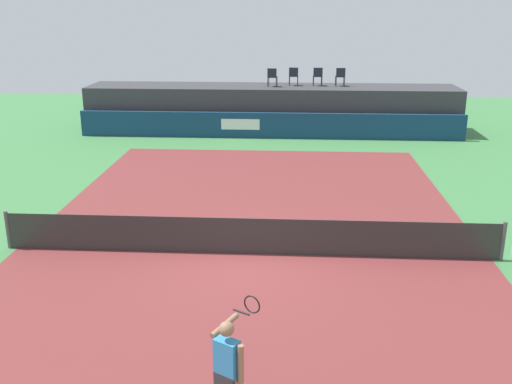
# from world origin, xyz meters

# --- Properties ---
(ground_plane) EXTENTS (48.00, 48.00, 0.00)m
(ground_plane) POSITION_xyz_m (0.00, 3.00, 0.00)
(ground_plane) COLOR #3D7A42
(court_inner) EXTENTS (12.00, 22.00, 0.00)m
(court_inner) POSITION_xyz_m (0.00, 0.00, 0.00)
(court_inner) COLOR maroon
(court_inner) RESTS_ON ground
(sponsor_wall) EXTENTS (18.00, 0.22, 1.20)m
(sponsor_wall) POSITION_xyz_m (-0.01, 13.50, 0.60)
(sponsor_wall) COLOR navy
(sponsor_wall) RESTS_ON ground
(spectator_platform) EXTENTS (18.00, 2.80, 2.20)m
(spectator_platform) POSITION_xyz_m (0.00, 15.30, 1.10)
(spectator_platform) COLOR #38383D
(spectator_platform) RESTS_ON ground
(spectator_chair_far_left) EXTENTS (0.48, 0.48, 0.89)m
(spectator_chair_far_left) POSITION_xyz_m (0.02, 15.02, 2.69)
(spectator_chair_far_left) COLOR #1E232D
(spectator_chair_far_left) RESTS_ON spectator_platform
(spectator_chair_left) EXTENTS (0.45, 0.45, 0.89)m
(spectator_chair_left) POSITION_xyz_m (1.05, 15.49, 2.69)
(spectator_chair_left) COLOR #1E232D
(spectator_chair_left) RESTS_ON spectator_platform
(spectator_chair_center) EXTENTS (0.45, 0.45, 0.89)m
(spectator_chair_center) POSITION_xyz_m (2.22, 15.48, 2.69)
(spectator_chair_center) COLOR #1E232D
(spectator_chair_center) RESTS_ON spectator_platform
(spectator_chair_right) EXTENTS (0.45, 0.45, 0.89)m
(spectator_chair_right) POSITION_xyz_m (3.31, 15.43, 2.69)
(spectator_chair_right) COLOR #1E232D
(spectator_chair_right) RESTS_ON spectator_platform
(tennis_net) EXTENTS (12.40, 0.02, 0.95)m
(tennis_net) POSITION_xyz_m (0.00, 0.00, 0.47)
(tennis_net) COLOR #2D2D2D
(tennis_net) RESTS_ON ground
(net_post_near) EXTENTS (0.10, 0.10, 1.00)m
(net_post_near) POSITION_xyz_m (-6.20, 0.00, 0.50)
(net_post_near) COLOR #4C4C51
(net_post_near) RESTS_ON ground
(net_post_far) EXTENTS (0.10, 0.10, 1.00)m
(net_post_far) POSITION_xyz_m (6.20, 0.00, 0.50)
(net_post_far) COLOR #4C4C51
(net_post_far) RESTS_ON ground
(tennis_player) EXTENTS (0.69, 1.26, 1.77)m
(tennis_player) POSITION_xyz_m (0.16, -6.35, 0.96)
(tennis_player) COLOR white
(tennis_player) RESTS_ON court_inner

